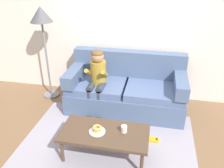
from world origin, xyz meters
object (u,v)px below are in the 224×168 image
(mug, at_px, (124,129))
(coffee_table, at_px, (105,134))
(person_child, at_px, (97,76))
(toy_controller, at_px, (152,140))
(donut, at_px, (97,130))
(couch, at_px, (126,90))
(floor_lamp, at_px, (42,22))

(mug, bearing_deg, coffee_table, -168.57)
(mug, bearing_deg, person_child, 121.59)
(person_child, height_order, toy_controller, person_child)
(mug, relative_size, toy_controller, 0.40)
(coffee_table, distance_m, donut, 0.12)
(couch, xyz_separation_m, donut, (-0.19, -1.27, 0.08))
(coffee_table, relative_size, mug, 12.65)
(donut, bearing_deg, coffee_table, 12.68)
(mug, relative_size, floor_lamp, 0.05)
(couch, xyz_separation_m, toy_controller, (0.51, -0.85, -0.32))
(mug, bearing_deg, floor_lamp, 141.24)
(person_child, distance_m, floor_lamp, 1.33)
(toy_controller, distance_m, floor_lamp, 2.64)
(floor_lamp, bearing_deg, couch, -4.70)
(couch, bearing_deg, coffee_table, -94.42)
(coffee_table, distance_m, mug, 0.26)
(mug, distance_m, floor_lamp, 2.33)
(person_child, bearing_deg, toy_controller, -33.13)
(donut, relative_size, floor_lamp, 0.07)
(coffee_table, relative_size, donut, 9.49)
(couch, bearing_deg, toy_controller, -58.70)
(person_child, bearing_deg, mug, -58.41)
(mug, height_order, toy_controller, mug)
(toy_controller, relative_size, floor_lamp, 0.13)
(couch, relative_size, person_child, 1.80)
(coffee_table, bearing_deg, mug, 11.43)
(donut, distance_m, floor_lamp, 2.16)
(couch, relative_size, mug, 22.05)
(toy_controller, bearing_deg, coffee_table, -173.73)
(coffee_table, height_order, floor_lamp, floor_lamp)
(donut, bearing_deg, toy_controller, 31.10)
(toy_controller, bearing_deg, couch, 94.13)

